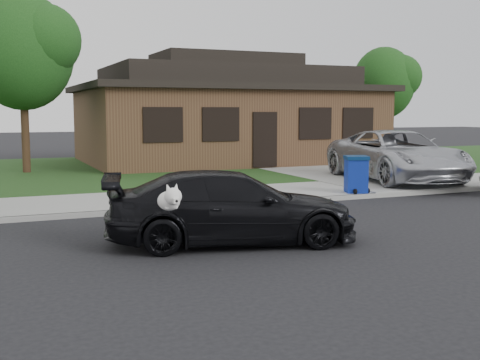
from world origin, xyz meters
name	(u,v)px	position (x,y,z in m)	size (l,w,h in m)	color
ground	(322,233)	(0.00, 0.00, 0.00)	(120.00, 120.00, 0.00)	black
sidewalk	(226,196)	(0.00, 5.00, 0.06)	(60.00, 3.00, 0.12)	gray
curb	(248,204)	(0.00, 3.50, 0.06)	(60.00, 0.12, 0.12)	gray
lawn	(149,169)	(0.00, 13.00, 0.07)	(60.00, 13.00, 0.13)	#193814
driveway	(323,170)	(6.00, 10.00, 0.07)	(4.50, 13.00, 0.14)	gray
sedan	(231,207)	(-1.93, -0.14, 0.64)	(4.69, 2.72, 1.28)	black
minivan	(396,155)	(6.08, 5.69, 0.93)	(2.62, 5.68, 1.58)	#B8B9BF
recycling_bin	(356,174)	(3.35, 3.86, 0.62)	(0.77, 0.77, 0.99)	navy
house	(226,115)	(4.00, 15.00, 2.13)	(12.60, 8.60, 4.65)	#422B1C
tree_0	(27,49)	(-4.34, 12.88, 4.48)	(3.78, 3.60, 6.34)	#332114
tree_1	(387,82)	(12.14, 14.40, 3.71)	(3.15, 3.00, 5.25)	#332114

